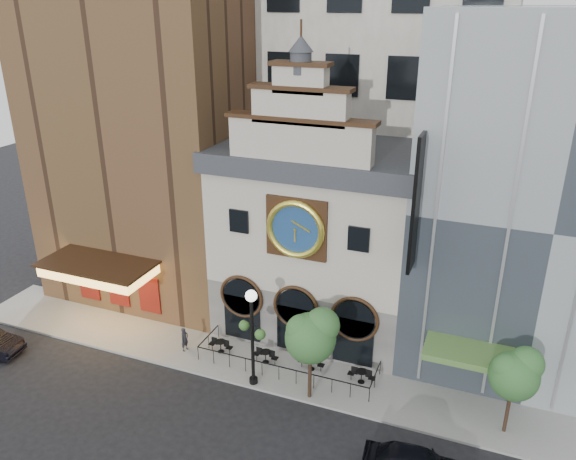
{
  "coord_description": "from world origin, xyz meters",
  "views": [
    {
      "loc": [
        10.27,
        -23.38,
        20.45
      ],
      "look_at": [
        -1.33,
        6.0,
        7.45
      ],
      "focal_mm": 35.0,
      "sensor_mm": 36.0,
      "label": 1
    }
  ],
  "objects_px": {
    "bistro_1": "(266,356)",
    "bistro_2": "(311,363)",
    "lamppost": "(252,327)",
    "tree_left": "(312,334)",
    "tree_right": "(516,372)",
    "bistro_0": "(221,345)",
    "pedestrian": "(185,339)",
    "bistro_3": "(361,375)"
  },
  "relations": [
    {
      "from": "bistro_2",
      "to": "tree_right",
      "type": "relative_size",
      "value": 0.32
    },
    {
      "from": "bistro_1",
      "to": "bistro_3",
      "type": "bearing_deg",
      "value": 2.48
    },
    {
      "from": "bistro_1",
      "to": "tree_right",
      "type": "xyz_separation_m",
      "value": [
        13.65,
        -0.85,
        3.11
      ]
    },
    {
      "from": "bistro_1",
      "to": "lamppost",
      "type": "relative_size",
      "value": 0.26
    },
    {
      "from": "bistro_1",
      "to": "bistro_3",
      "type": "distance_m",
      "value": 5.86
    },
    {
      "from": "bistro_0",
      "to": "bistro_3",
      "type": "height_order",
      "value": "same"
    },
    {
      "from": "lamppost",
      "to": "tree_right",
      "type": "xyz_separation_m",
      "value": [
        13.52,
        1.19,
        -0.12
      ]
    },
    {
      "from": "bistro_0",
      "to": "lamppost",
      "type": "distance_m",
      "value": 4.95
    },
    {
      "from": "lamppost",
      "to": "tree_right",
      "type": "height_order",
      "value": "lamppost"
    },
    {
      "from": "tree_right",
      "to": "pedestrian",
      "type": "bearing_deg",
      "value": 179.47
    },
    {
      "from": "pedestrian",
      "to": "lamppost",
      "type": "xyz_separation_m",
      "value": [
        5.32,
        -1.37,
        2.91
      ]
    },
    {
      "from": "bistro_0",
      "to": "tree_right",
      "type": "xyz_separation_m",
      "value": [
        16.68,
        -0.82,
        3.11
      ]
    },
    {
      "from": "bistro_3",
      "to": "bistro_2",
      "type": "bearing_deg",
      "value": 178.15
    },
    {
      "from": "bistro_1",
      "to": "bistro_2",
      "type": "relative_size",
      "value": 1.0
    },
    {
      "from": "bistro_3",
      "to": "tree_left",
      "type": "xyz_separation_m",
      "value": [
        -2.29,
        -2.22,
        3.54
      ]
    },
    {
      "from": "bistro_2",
      "to": "bistro_3",
      "type": "distance_m",
      "value": 3.06
    },
    {
      "from": "bistro_1",
      "to": "bistro_3",
      "type": "height_order",
      "value": "same"
    },
    {
      "from": "lamppost",
      "to": "tree_left",
      "type": "distance_m",
      "value": 3.44
    },
    {
      "from": "bistro_0",
      "to": "bistro_1",
      "type": "bearing_deg",
      "value": 0.55
    },
    {
      "from": "tree_left",
      "to": "tree_right",
      "type": "distance_m",
      "value": 10.16
    },
    {
      "from": "bistro_2",
      "to": "lamppost",
      "type": "height_order",
      "value": "lamppost"
    },
    {
      "from": "pedestrian",
      "to": "bistro_1",
      "type": "bearing_deg",
      "value": -71.04
    },
    {
      "from": "bistro_1",
      "to": "bistro_2",
      "type": "distance_m",
      "value": 2.81
    },
    {
      "from": "bistro_1",
      "to": "bistro_2",
      "type": "height_order",
      "value": "same"
    },
    {
      "from": "pedestrian",
      "to": "bistro_2",
      "type": "bearing_deg",
      "value": -71.13
    },
    {
      "from": "tree_right",
      "to": "lamppost",
      "type": "bearing_deg",
      "value": -174.95
    },
    {
      "from": "bistro_2",
      "to": "pedestrian",
      "type": "xyz_separation_m",
      "value": [
        -7.97,
        -1.03,
        0.32
      ]
    },
    {
      "from": "pedestrian",
      "to": "tree_right",
      "type": "height_order",
      "value": "tree_right"
    },
    {
      "from": "tree_right",
      "to": "bistro_2",
      "type": "bearing_deg",
      "value": 173.68
    },
    {
      "from": "bistro_2",
      "to": "tree_right",
      "type": "height_order",
      "value": "tree_right"
    },
    {
      "from": "bistro_3",
      "to": "tree_left",
      "type": "relative_size",
      "value": 0.29
    },
    {
      "from": "bistro_0",
      "to": "tree_left",
      "type": "xyz_separation_m",
      "value": [
        6.59,
        -1.94,
        3.54
      ]
    },
    {
      "from": "bistro_0",
      "to": "tree_right",
      "type": "bearing_deg",
      "value": -2.82
    },
    {
      "from": "tree_left",
      "to": "tree_right",
      "type": "relative_size",
      "value": 1.12
    },
    {
      "from": "bistro_2",
      "to": "tree_left",
      "type": "relative_size",
      "value": 0.29
    },
    {
      "from": "bistro_2",
      "to": "lamppost",
      "type": "relative_size",
      "value": 0.26
    },
    {
      "from": "pedestrian",
      "to": "tree_left",
      "type": "relative_size",
      "value": 0.29
    },
    {
      "from": "bistro_0",
      "to": "pedestrian",
      "type": "bearing_deg",
      "value": -163.28
    },
    {
      "from": "bistro_2",
      "to": "tree_left",
      "type": "bearing_deg",
      "value": -71.64
    },
    {
      "from": "bistro_3",
      "to": "lamppost",
      "type": "distance_m",
      "value": 6.96
    },
    {
      "from": "bistro_0",
      "to": "bistro_2",
      "type": "bearing_deg",
      "value": 3.74
    },
    {
      "from": "bistro_1",
      "to": "pedestrian",
      "type": "height_order",
      "value": "pedestrian"
    }
  ]
}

